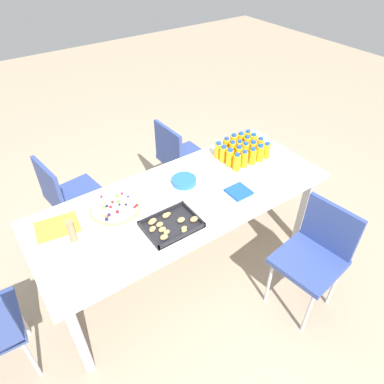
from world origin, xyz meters
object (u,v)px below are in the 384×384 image
chair_far_left (316,251)px  juice_bottle_15 (266,150)px  chair_near_right (68,194)px  fruit_pizza (115,207)px  juice_bottle_3 (226,146)px  cardboard_tube (72,231)px  juice_bottle_4 (218,150)px  juice_bottle_11 (253,149)px  chair_near_left (179,156)px  plate_stack (184,181)px  juice_bottle_0 (247,138)px  juice_bottle_2 (233,143)px  juice_bottle_16 (260,153)px  juice_bottle_1 (241,141)px  juice_bottle_18 (244,159)px  juice_bottle_8 (232,150)px  juice_bottle_13 (239,155)px  juice_bottle_9 (224,154)px  paper_folder (57,227)px  juice_bottle_14 (230,158)px  juice_bottle_5 (253,142)px  snack_tray (170,225)px  juice_bottle_19 (237,162)px  juice_bottle_12 (245,151)px  juice_bottle_10 (260,146)px  juice_bottle_7 (239,148)px  party_table (183,204)px  napkin_stack (239,192)px  juice_bottle_17 (252,156)px  juice_bottle_6 (247,144)px

chair_far_left → juice_bottle_15: size_ratio=6.28×
chair_near_right → fruit_pizza: chair_near_right is taller
juice_bottle_3 → cardboard_tube: bearing=9.1°
juice_bottle_4 → juice_bottle_11: juice_bottle_11 is taller
chair_near_left → plate_stack: size_ratio=4.69×
juice_bottle_15 → plate_stack: (0.72, -0.09, -0.04)m
juice_bottle_0 → juice_bottle_2: size_ratio=0.91×
juice_bottle_16 → plate_stack: size_ratio=0.80×
chair_near_right → juice_bottle_1: juice_bottle_1 is taller
chair_near_right → juice_bottle_18: (-1.16, 0.75, 0.30)m
juice_bottle_8 → fruit_pizza: 1.02m
juice_bottle_13 → juice_bottle_1: bearing=-135.0°
juice_bottle_2 → juice_bottle_4: 0.16m
juice_bottle_9 → juice_bottle_15: bearing=153.6°
chair_far_left → paper_folder: size_ratio=3.19×
juice_bottle_14 → fruit_pizza: (0.93, -0.05, -0.06)m
juice_bottle_16 → juice_bottle_8: bearing=-44.5°
plate_stack → juice_bottle_5: bearing=-175.6°
chair_near_right → juice_bottle_0: bearing=61.5°
juice_bottle_4 → snack_tray: juice_bottle_4 is taller
juice_bottle_5 → juice_bottle_13: (0.22, 0.08, 0.00)m
chair_near_right → juice_bottle_19: (-1.09, 0.75, 0.30)m
juice_bottle_2 → chair_far_left: bearing=84.4°
juice_bottle_1 → juice_bottle_15: bearing=109.2°
fruit_pizza → plate_stack: size_ratio=1.88×
juice_bottle_3 → juice_bottle_15: juice_bottle_3 is taller
snack_tray → juice_bottle_8: bearing=-155.3°
fruit_pizza → juice_bottle_12: bearing=177.6°
juice_bottle_9 → snack_tray: 0.82m
juice_bottle_13 → juice_bottle_18: bearing=89.2°
juice_bottle_10 → cardboard_tube: bearing=2.6°
juice_bottle_7 → juice_bottle_12: 0.07m
juice_bottle_11 → plate_stack: size_ratio=0.76×
party_table → fruit_pizza: (0.44, -0.15, 0.08)m
juice_bottle_2 → napkin_stack: 0.54m
chair_near_left → juice_bottle_12: (-0.21, 0.62, 0.30)m
juice_bottle_9 → chair_near_left: bearing=-84.5°
juice_bottle_1 → juice_bottle_9: bearing=16.2°
juice_bottle_4 → juice_bottle_17: bearing=125.0°
juice_bottle_12 → juice_bottle_3: bearing=-62.9°
juice_bottle_17 → juice_bottle_5: bearing=-134.0°
paper_folder → juice_bottle_17: bearing=173.1°
juice_bottle_7 → snack_tray: 0.95m
juice_bottle_4 → juice_bottle_6: bearing=164.2°
juice_bottle_2 → snack_tray: size_ratio=0.44×
chair_near_left → juice_bottle_16: (-0.29, 0.71, 0.30)m
juice_bottle_10 → juice_bottle_12: juice_bottle_12 is taller
juice_bottle_3 → juice_bottle_6: juice_bottle_3 is taller
chair_near_right → juice_bottle_9: bearing=53.4°
juice_bottle_5 → juice_bottle_14: juice_bottle_14 is taller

